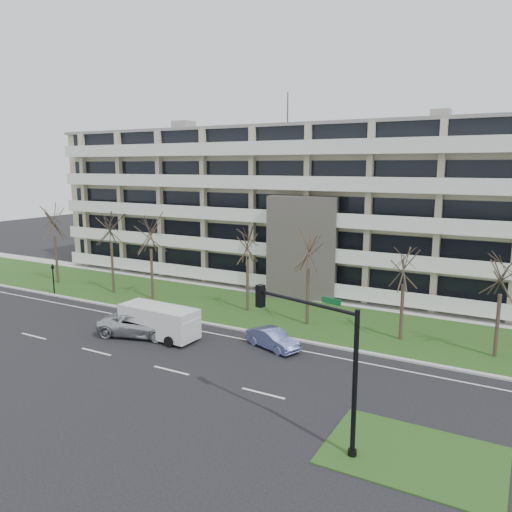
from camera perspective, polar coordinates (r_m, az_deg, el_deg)
The scene contains 19 objects.
ground at distance 29.77m, azimuth -9.66°, elevation -12.78°, with size 160.00×160.00×0.00m, color black.
grass_verge at distance 40.07m, azimuth 2.10°, elevation -6.46°, with size 90.00×10.00×0.06m, color #294818.
curb at distance 35.89m, azimuth -1.58°, elevation -8.44°, with size 90.00×0.35×0.12m, color #B2B2AD.
sidewalk at distance 44.85m, azimuth 5.31°, elevation -4.65°, with size 90.00×2.00×0.08m, color #B2B2AD.
grass_median at distance 22.67m, azimuth 17.55°, elevation -20.92°, with size 7.00×5.00×0.06m, color #294818.
lane_edge_line at distance 34.69m, azimuth -2.86°, elevation -9.22°, with size 90.00×0.12×0.01m, color white.
apartment_building at distance 49.81m, azimuth 8.64°, elevation 5.63°, with size 60.50×15.10×18.75m.
silver_pickup at distance 35.60m, azimuth -13.01°, elevation -7.61°, with size 2.66×5.77×1.60m, color #B3B6BA.
blue_sedan at distance 32.42m, azimuth 1.92°, elevation -9.45°, with size 1.35×3.86×1.27m, color #6C79BC.
white_van at distance 34.71m, azimuth -10.95°, elevation -7.12°, with size 5.72×2.49×2.19m.
traffic_signal at distance 21.19m, azimuth 7.16°, elevation -10.39°, with size 5.37×1.72×6.40m.
pedestrian_signal at distance 48.76m, azimuth -22.18°, elevation -2.04°, with size 0.32×0.29×2.82m.
tree_0 at distance 52.73m, azimuth -22.14°, elevation 4.06°, with size 4.20×4.20×8.40m.
tree_1 at distance 46.69m, azimuth -16.33°, elevation 3.68°, with size 4.20×4.20×8.39m.
tree_2 at distance 43.70m, azimuth -12.00°, elevation 3.04°, with size 4.00×4.00×8.01m.
tree_3 at distance 39.28m, azimuth -0.99°, elevation 1.90°, with size 3.76×3.76×7.52m.
tree_4 at distance 35.99m, azimuth 6.03°, elevation 1.19°, with size 3.81×3.81×7.62m.
tree_5 at distance 34.11m, azimuth 16.60°, elevation -0.74°, with size 3.42×3.42×6.84m.
tree_6 at distance 33.04m, azimuth 26.33°, elevation -1.34°, with size 3.56×3.56×7.12m.
Camera 1 is at (17.38, -21.19, 11.63)m, focal length 35.00 mm.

